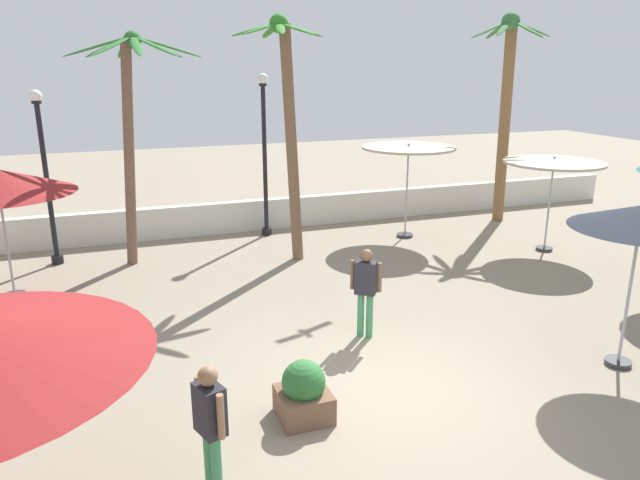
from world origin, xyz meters
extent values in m
plane|color=gray|center=(0.00, 0.00, 0.00)|extent=(56.00, 56.00, 0.00)
cube|color=silver|center=(0.00, 9.33, 0.44)|extent=(25.20, 0.30, 0.88)
cylinder|color=#333338|center=(6.78, 4.81, 0.04)|extent=(0.42, 0.42, 0.08)
cylinder|color=#A5A5AD|center=(6.78, 4.81, 1.16)|extent=(0.05, 0.05, 2.32)
cylinder|color=#B7AD93|center=(6.78, 4.81, 2.30)|extent=(2.46, 2.46, 0.06)
sphere|color=#99999E|center=(6.78, 4.81, 2.43)|extent=(0.08, 0.08, 0.08)
cylinder|color=#333338|center=(-5.82, 5.91, 0.04)|extent=(0.44, 0.44, 0.08)
cylinder|color=#A5A5AD|center=(-5.82, 5.91, 1.13)|extent=(0.05, 0.05, 2.26)
cylinder|color=#333338|center=(3.95, 7.17, 0.04)|extent=(0.45, 0.45, 0.08)
cylinder|color=#A5A5AD|center=(3.95, 7.17, 1.26)|extent=(0.05, 0.05, 2.53)
cylinder|color=#B7AD93|center=(3.95, 7.17, 2.51)|extent=(2.52, 2.52, 0.06)
sphere|color=#99999E|center=(3.95, 7.17, 2.58)|extent=(0.08, 0.08, 0.08)
cylinder|color=#333338|center=(3.75, -0.60, 0.04)|extent=(0.41, 0.41, 0.08)
cylinder|color=#A5A5AD|center=(3.75, -0.60, 1.17)|extent=(0.05, 0.05, 2.34)
cylinder|color=brown|center=(7.48, 7.84, 2.91)|extent=(0.42, 0.33, 5.82)
sphere|color=#366F3B|center=(7.38, 7.84, 5.82)|extent=(0.52, 0.52, 0.52)
ellipsoid|color=#366F3B|center=(7.96, 7.79, 5.62)|extent=(1.11, 0.29, 0.51)
ellipsoid|color=#366F3B|center=(7.74, 8.30, 5.62)|extent=(0.83, 0.99, 0.51)
ellipsoid|color=#366F3B|center=(7.38, 8.42, 5.62)|extent=(0.21, 1.10, 0.51)
ellipsoid|color=#366F3B|center=(7.00, 8.28, 5.62)|extent=(0.86, 0.96, 0.51)
ellipsoid|color=#366F3B|center=(6.80, 7.88, 5.62)|extent=(1.10, 0.27, 0.51)
ellipsoid|color=#366F3B|center=(6.91, 7.49, 5.62)|extent=(1.00, 0.81, 0.51)
ellipsoid|color=#366F3B|center=(7.49, 7.27, 5.62)|extent=(0.41, 1.11, 0.51)
ellipsoid|color=#366F3B|center=(7.85, 7.51, 5.62)|extent=(1.01, 0.80, 0.51)
cylinder|color=brown|center=(0.39, 6.34, 2.76)|extent=(0.52, 0.27, 5.54)
sphere|color=#307E26|center=(0.14, 6.34, 5.53)|extent=(0.43, 0.43, 0.43)
ellipsoid|color=#307E26|center=(0.68, 6.38, 5.40)|extent=(1.08, 0.27, 0.33)
ellipsoid|color=#307E26|center=(0.39, 6.82, 5.40)|extent=(0.68, 1.04, 0.33)
ellipsoid|color=#307E26|center=(0.09, 6.89, 5.40)|extent=(0.28, 1.08, 0.33)
ellipsoid|color=#307E26|center=(-0.38, 6.52, 5.40)|extent=(1.08, 0.53, 0.33)
ellipsoid|color=#307E26|center=(-0.35, 6.10, 5.40)|extent=(1.04, 0.66, 0.33)
ellipsoid|color=#307E26|center=(0.02, 5.81, 5.40)|extent=(0.43, 1.09, 0.33)
ellipsoid|color=#307E26|center=(0.41, 5.87, 5.40)|extent=(0.70, 1.03, 0.33)
cylinder|color=brown|center=(-3.25, 7.35, 2.59)|extent=(0.54, 0.24, 5.19)
sphere|color=#2B6B2E|center=(-2.95, 7.35, 5.19)|extent=(0.39, 0.39, 0.39)
ellipsoid|color=#2B6B2E|center=(-2.20, 7.24, 5.04)|extent=(1.49, 0.41, 0.50)
ellipsoid|color=#2B6B2E|center=(-2.35, 7.81, 5.04)|extent=(1.29, 1.06, 0.50)
ellipsoid|color=#2B6B2E|center=(-3.09, 8.09, 5.04)|extent=(0.47, 1.48, 0.50)
ellipsoid|color=#2B6B2E|center=(-3.48, 7.89, 5.04)|extent=(1.17, 1.20, 0.50)
ellipsoid|color=#2B6B2E|center=(-3.71, 7.36, 5.04)|extent=(1.48, 0.22, 0.50)
ellipsoid|color=#2B6B2E|center=(-3.41, 6.74, 5.04)|extent=(1.06, 1.29, 0.50)
ellipsoid|color=#2B6B2E|center=(-2.92, 6.59, 5.04)|extent=(0.25, 1.48, 0.50)
ellipsoid|color=#2B6B2E|center=(-2.52, 6.72, 5.04)|extent=(1.00, 1.33, 0.50)
cylinder|color=black|center=(0.33, 8.68, 0.10)|extent=(0.28, 0.28, 0.20)
cylinder|color=black|center=(0.33, 8.68, 2.07)|extent=(0.12, 0.12, 4.14)
cylinder|color=black|center=(0.33, 8.68, 4.14)|extent=(0.22, 0.22, 0.06)
sphere|color=white|center=(0.33, 8.68, 4.29)|extent=(0.30, 0.30, 0.30)
cylinder|color=black|center=(-5.12, 7.96, 0.10)|extent=(0.28, 0.28, 0.20)
cylinder|color=black|center=(-5.12, 7.96, 1.92)|extent=(0.12, 0.12, 3.84)
cylinder|color=black|center=(-5.12, 7.96, 3.84)|extent=(0.22, 0.22, 0.06)
sphere|color=white|center=(-5.12, 7.96, 3.98)|extent=(0.28, 0.28, 0.28)
cylinder|color=#3F8C59|center=(-2.91, -1.46, 0.41)|extent=(0.12, 0.12, 0.81)
cylinder|color=#3F8C59|center=(-2.97, -1.31, 0.41)|extent=(0.12, 0.12, 0.81)
cube|color=#26262D|center=(-2.94, -1.39, 1.10)|extent=(0.35, 0.42, 0.58)
sphere|color=#936B4C|center=(-2.94, -1.39, 1.50)|extent=(0.22, 0.22, 0.22)
cylinder|color=#936B4C|center=(-2.86, -1.61, 1.13)|extent=(0.08, 0.08, 0.52)
cylinder|color=#936B4C|center=(-3.02, -1.16, 1.13)|extent=(0.08, 0.08, 0.52)
cylinder|color=#3F8C59|center=(0.24, 1.79, 0.41)|extent=(0.12, 0.12, 0.83)
cylinder|color=#3F8C59|center=(0.36, 1.69, 0.41)|extent=(0.12, 0.12, 0.83)
cube|color=#26262D|center=(0.30, 1.74, 1.12)|extent=(0.43, 0.41, 0.58)
sphere|color=brown|center=(0.30, 1.74, 1.52)|extent=(0.22, 0.22, 0.22)
cylinder|color=brown|center=(0.11, 1.89, 1.15)|extent=(0.08, 0.08, 0.53)
cylinder|color=brown|center=(0.49, 1.60, 1.15)|extent=(0.08, 0.08, 0.53)
cube|color=brown|center=(-1.51, -0.28, 0.20)|extent=(0.70, 0.70, 0.40)
sphere|color=#2D6B33|center=(-1.51, -0.28, 0.55)|extent=(0.60, 0.60, 0.60)
camera|label=1|loc=(-3.71, -7.04, 4.68)|focal=33.16mm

